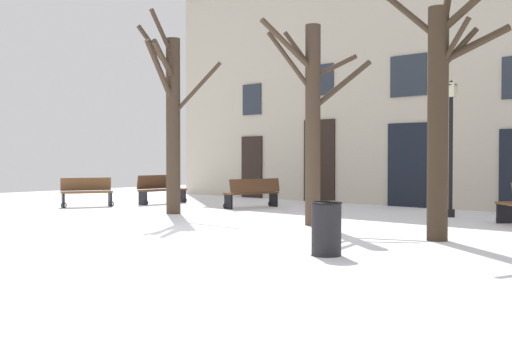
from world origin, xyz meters
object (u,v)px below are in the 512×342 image
(bench_near_center_tree, at_px, (162,189))
(bench_facing_shops, at_px, (253,193))
(streetlamp, at_px, (451,133))
(tree_right_of_center, at_px, (313,117))
(tree_near_facade, at_px, (172,116))
(bench_near_lamp, at_px, (87,192))
(tree_left_of_center, at_px, (441,107))
(litter_bin, at_px, (326,228))

(bench_near_center_tree, bearing_deg, bench_facing_shops, -76.98)
(bench_facing_shops, bearing_deg, streetlamp, 116.39)
(tree_right_of_center, height_order, bench_near_center_tree, tree_right_of_center)
(tree_near_facade, relative_size, bench_near_lamp, 3.38)
(tree_near_facade, bearing_deg, tree_left_of_center, -1.63)
(bench_facing_shops, bearing_deg, bench_near_lamp, -39.15)
(tree_near_facade, distance_m, tree_right_of_center, 4.42)
(streetlamp, height_order, bench_near_lamp, streetlamp)
(streetlamp, xyz_separation_m, bench_facing_shops, (-5.58, -1.24, -1.66))
(streetlamp, xyz_separation_m, bench_near_center_tree, (-8.92, -1.96, -1.64))
(tree_near_facade, relative_size, bench_facing_shops, 2.95)
(tree_left_of_center, distance_m, bench_near_lamp, 11.56)
(tree_near_facade, xyz_separation_m, bench_near_center_tree, (-3.04, 2.13, -2.10))
(tree_right_of_center, xyz_separation_m, bench_facing_shops, (-4.12, 2.56, -1.95))
(tree_right_of_center, height_order, streetlamp, tree_right_of_center)
(tree_right_of_center, distance_m, bench_near_center_tree, 7.92)
(tree_right_of_center, distance_m, streetlamp, 4.08)
(tree_right_of_center, height_order, litter_bin, tree_right_of_center)
(streetlamp, bearing_deg, tree_right_of_center, -111.07)
(tree_left_of_center, relative_size, tree_right_of_center, 1.10)
(tree_left_of_center, height_order, tree_right_of_center, tree_left_of_center)
(tree_near_facade, relative_size, streetlamp, 1.55)
(tree_left_of_center, bearing_deg, bench_facing_shops, 157.42)
(litter_bin, distance_m, bench_near_lamp, 11.20)
(tree_left_of_center, bearing_deg, tree_near_facade, 178.37)
(bench_near_center_tree, bearing_deg, litter_bin, -115.72)
(streetlamp, relative_size, litter_bin, 4.16)
(tree_near_facade, height_order, litter_bin, tree_near_facade)
(tree_near_facade, bearing_deg, bench_near_center_tree, 144.99)
(litter_bin, xyz_separation_m, bench_near_lamp, (-10.85, 2.77, 0.03))
(tree_near_facade, distance_m, litter_bin, 8.01)
(tree_left_of_center, bearing_deg, bench_near_lamp, 179.91)
(tree_left_of_center, distance_m, bench_facing_shops, 8.21)
(tree_near_facade, height_order, tree_right_of_center, tree_near_facade)
(streetlamp, distance_m, bench_near_lamp, 10.66)
(tree_right_of_center, bearing_deg, bench_facing_shops, 148.20)
(litter_bin, bearing_deg, tree_right_of_center, 129.62)
(litter_bin, distance_m, bench_near_center_tree, 11.36)
(tree_left_of_center, height_order, bench_near_lamp, tree_left_of_center)
(litter_bin, bearing_deg, bench_near_center_tree, 153.31)
(litter_bin, relative_size, bench_near_lamp, 0.52)
(litter_bin, height_order, bench_near_lamp, bench_near_lamp)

